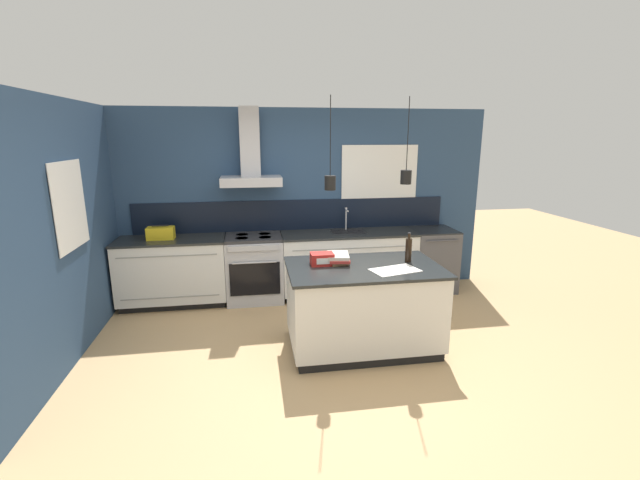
{
  "coord_description": "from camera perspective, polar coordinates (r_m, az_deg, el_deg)",
  "views": [
    {
      "loc": [
        -0.6,
        -4.01,
        2.23
      ],
      "look_at": [
        0.17,
        0.74,
        1.05
      ],
      "focal_mm": 24.0,
      "sensor_mm": 36.0,
      "label": 1
    }
  ],
  "objects": [
    {
      "name": "wall_left",
      "position": [
        5.13,
        -29.93,
        1.52
      ],
      "size": [
        0.08,
        3.8,
        2.6
      ],
      "color": "navy",
      "rests_on": "ground_plane"
    },
    {
      "name": "red_supply_box",
      "position": [
        4.48,
        0.28,
        -2.54
      ],
      "size": [
        0.24,
        0.18,
        0.12
      ],
      "color": "red",
      "rests_on": "kitchen_island"
    },
    {
      "name": "book_stack",
      "position": [
        4.55,
        2.43,
        -2.44
      ],
      "size": [
        0.27,
        0.35,
        0.1
      ],
      "color": "olive",
      "rests_on": "kitchen_island"
    },
    {
      "name": "kitchen_island",
      "position": [
        4.63,
        5.75,
        -8.82
      ],
      "size": [
        1.59,
        1.0,
        0.91
      ],
      "color": "black",
      "rests_on": "ground_plane"
    },
    {
      "name": "yellow_toolbox",
      "position": [
        5.95,
        -20.47,
        0.87
      ],
      "size": [
        0.34,
        0.18,
        0.19
      ],
      "color": "gold",
      "rests_on": "counter_run_left"
    },
    {
      "name": "paper_pile",
      "position": [
        4.37,
        9.98,
        -3.99
      ],
      "size": [
        0.53,
        0.4,
        0.01
      ],
      "color": "silver",
      "rests_on": "kitchen_island"
    },
    {
      "name": "ground_plane",
      "position": [
        4.63,
        -0.65,
        -15.05
      ],
      "size": [
        16.0,
        16.0,
        0.0
      ],
      "primitive_type": "plane",
      "color": "tan",
      "rests_on": "ground"
    },
    {
      "name": "wall_back",
      "position": [
        6.1,
        -3.76,
        5.5
      ],
      "size": [
        5.6,
        2.02,
        2.6
      ],
      "color": "navy",
      "rests_on": "ground_plane"
    },
    {
      "name": "counter_run_sink",
      "position": [
        6.12,
        3.77,
        -3.06
      ],
      "size": [
        1.9,
        0.64,
        1.23
      ],
      "color": "black",
      "rests_on": "ground_plane"
    },
    {
      "name": "counter_run_left",
      "position": [
        6.07,
        -18.98,
        -3.97
      ],
      "size": [
        1.41,
        0.64,
        0.91
      ],
      "color": "black",
      "rests_on": "ground_plane"
    },
    {
      "name": "oven_range",
      "position": [
        5.97,
        -8.72,
        -3.7
      ],
      "size": [
        0.76,
        0.66,
        0.91
      ],
      "color": "#B5B5BA",
      "rests_on": "ground_plane"
    },
    {
      "name": "dishwasher",
      "position": [
        6.51,
        14.61,
        -2.51
      ],
      "size": [
        0.62,
        0.65,
        0.91
      ],
      "color": "#4C4C51",
      "rests_on": "ground_plane"
    },
    {
      "name": "bottle_on_island",
      "position": [
        4.66,
        11.72,
        -1.26
      ],
      "size": [
        0.07,
        0.07,
        0.32
      ],
      "color": "black",
      "rests_on": "kitchen_island"
    }
  ]
}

